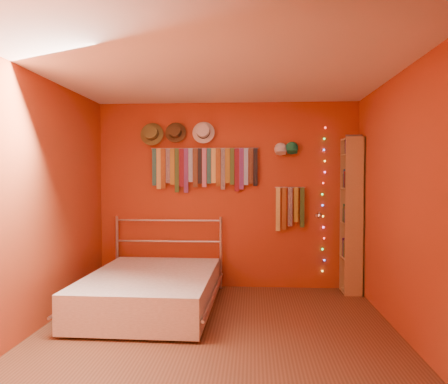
% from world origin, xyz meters
% --- Properties ---
extents(ground, '(3.50, 3.50, 0.00)m').
position_xyz_m(ground, '(0.00, 0.00, 0.00)').
color(ground, '#57311D').
rests_on(ground, ground).
extents(back_wall, '(3.50, 0.02, 2.50)m').
position_xyz_m(back_wall, '(0.00, 1.75, 1.25)').
color(back_wall, '#9E3E19').
rests_on(back_wall, ground).
extents(right_wall, '(0.02, 3.50, 2.50)m').
position_xyz_m(right_wall, '(1.75, 0.00, 1.25)').
color(right_wall, '#9E3E19').
rests_on(right_wall, ground).
extents(left_wall, '(0.02, 3.50, 2.50)m').
position_xyz_m(left_wall, '(-1.75, 0.00, 1.25)').
color(left_wall, '#9E3E19').
rests_on(left_wall, ground).
extents(ceiling, '(3.50, 3.50, 0.02)m').
position_xyz_m(ceiling, '(0.00, 0.00, 2.50)').
color(ceiling, white).
rests_on(ceiling, back_wall).
extents(tie_rack, '(1.45, 0.03, 0.60)m').
position_xyz_m(tie_rack, '(-0.31, 1.69, 1.64)').
color(tie_rack, '#BABBC0').
rests_on(tie_rack, back_wall).
extents(small_tie_rack, '(0.40, 0.03, 0.59)m').
position_xyz_m(small_tie_rack, '(0.84, 1.69, 1.11)').
color(small_tie_rack, '#BABBC0').
rests_on(small_tie_rack, back_wall).
extents(fedora_olive, '(0.31, 0.17, 0.31)m').
position_xyz_m(fedora_olive, '(-1.02, 1.65, 2.09)').
color(fedora_olive, brown).
rests_on(fedora_olive, back_wall).
extents(fedora_brown, '(0.28, 0.15, 0.28)m').
position_xyz_m(fedora_brown, '(-0.69, 1.66, 2.10)').
color(fedora_brown, '#473319').
rests_on(fedora_brown, back_wall).
extents(fedora_white, '(0.30, 0.16, 0.30)m').
position_xyz_m(fedora_white, '(-0.32, 1.65, 2.10)').
color(fedora_white, silver).
rests_on(fedora_white, back_wall).
extents(cap_white, '(0.17, 0.22, 0.17)m').
position_xyz_m(cap_white, '(0.72, 1.70, 1.87)').
color(cap_white, silver).
rests_on(cap_white, back_wall).
extents(cap_green, '(0.17, 0.22, 0.17)m').
position_xyz_m(cap_green, '(0.86, 1.70, 1.88)').
color(cap_green, '#1B7A4C').
rests_on(cap_green, back_wall).
extents(fairy_lights, '(0.06, 0.02, 1.94)m').
position_xyz_m(fairy_lights, '(1.29, 1.71, 1.19)').
color(fairy_lights, '#FF3333').
rests_on(fairy_lights, back_wall).
extents(reading_lamp, '(0.07, 0.31, 0.09)m').
position_xyz_m(reading_lamp, '(1.20, 1.51, 1.00)').
color(reading_lamp, '#BABBC0').
rests_on(reading_lamp, back_wall).
extents(bookshelf, '(0.25, 0.34, 2.00)m').
position_xyz_m(bookshelf, '(1.66, 1.53, 1.02)').
color(bookshelf, '#A07B48').
rests_on(bookshelf, ground).
extents(bed, '(1.49, 2.01, 0.96)m').
position_xyz_m(bed, '(-0.79, 0.64, 0.22)').
color(bed, '#BABBC0').
rests_on(bed, ground).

